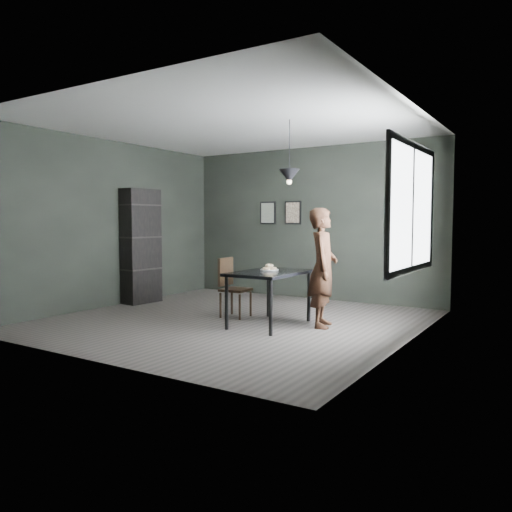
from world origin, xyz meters
The scene contains 13 objects.
ground centered at (0.00, 0.00, 0.00)m, with size 5.00×5.00×0.00m, color #34302D.
back_wall centered at (0.00, 2.50, 1.40)m, with size 5.00×0.10×2.80m, color black.
ceiling centered at (0.00, 0.00, 2.80)m, with size 5.00×5.00×0.02m.
window_assembly centered at (2.47, 0.20, 1.60)m, with size 0.04×1.96×1.56m.
cafe_table centered at (0.60, 0.00, 0.67)m, with size 0.80×1.20×0.75m.
white_plate centered at (0.57, 0.06, 0.76)m, with size 0.23×0.23×0.01m, color white.
donut_pile centered at (0.57, 0.06, 0.79)m, with size 0.20×0.20×0.09m.
woman centered at (1.26, 0.31, 0.81)m, with size 0.59×0.39×1.62m, color black.
wood_chair centered at (-0.21, 0.23, 0.51)m, with size 0.41×0.41×0.89m.
shelf_unit centered at (-2.32, 0.46, 1.00)m, with size 0.38×0.67×2.00m, color black.
pendant_lamp centered at (0.85, 0.10, 2.05)m, with size 0.28×0.28×0.86m.
framed_print_left centered at (-0.90, 2.47, 1.60)m, with size 0.34×0.04×0.44m.
framed_print_right centered at (-0.35, 2.47, 1.60)m, with size 0.34×0.04×0.44m.
Camera 1 is at (4.09, -5.88, 1.44)m, focal length 35.00 mm.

